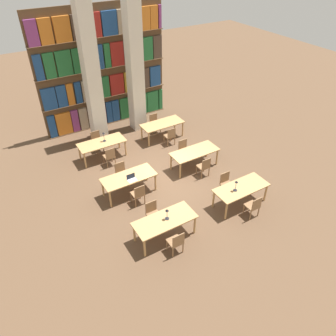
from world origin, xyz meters
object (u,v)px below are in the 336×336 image
Objects in this scene: pillar_left at (91,76)px; reading_table_1 at (241,189)px; desk_lamp_0 at (167,212)px; reading_table_5 at (162,125)px; chair_8 at (110,156)px; reading_table_0 at (165,222)px; reading_table_2 at (129,178)px; laptop at (132,179)px; pillar_center at (135,67)px; chair_2 at (253,206)px; reading_table_4 at (102,144)px; chair_1 at (153,213)px; chair_3 at (226,183)px; chair_5 at (121,173)px; reading_table_3 at (195,153)px; chair_7 at (184,149)px; chair_6 at (204,166)px; chair_4 at (138,194)px; chair_11 at (155,123)px; desk_lamp_1 at (236,184)px; desk_lamp_2 at (104,135)px; chair_0 at (176,242)px; chair_10 at (170,136)px; chair_9 at (97,140)px.

pillar_left reaches higher than reading_table_1.
desk_lamp_0 reaches higher than reading_table_1.
chair_8 is at bearing -164.62° from reading_table_5.
reading_table_2 is (-0.01, 2.52, 0.00)m from reading_table_0.
chair_8 is at bearing 88.53° from laptop.
pillar_center reaches higher than chair_2.
reading_table_0 and reading_table_5 have the same top height.
laptop reaches higher than reading_table_2.
chair_2 is 6.65m from reading_table_4.
pillar_left is 6.63m from chair_1.
chair_3 and chair_5 have the same top height.
desk_lamp_0 is at bearing 13.11° from chair_3.
reading_table_1 and reading_table_3 have the same top height.
chair_2 is 4.09m from chair_7.
chair_7 is 3.44m from reading_table_4.
pillar_center reaches higher than chair_6.
chair_4 is (0.03, 1.10, 0.00)m from chair_1.
laptop is at bearing -90.67° from reading_table_4.
chair_8 is 3.32m from chair_11.
pillar_left is 3.73m from reading_table_5.
desk_lamp_1 reaches higher than reading_table_4.
pillar_center is 14.13× the size of desk_lamp_2.
chair_8 is at bearing -101.22° from pillar_left.
pillar_left is 3.07× the size of reading_table_3.
reading_table_4 is 1.00× the size of reading_table_5.
chair_3 is at bearing -86.33° from chair_6.
reading_table_0 is 6.11× the size of laptop.
reading_table_1 is 1.00× the size of reading_table_4.
pillar_center is at bearing -85.42° from chair_3.
reading_table_0 is at bearing 12.78° from chair_3.
reading_table_0 is 4.51m from chair_8.
reading_table_3 is at bearing -83.96° from pillar_center.
chair_3 is (0.49, -6.12, -2.53)m from pillar_center.
reading_table_4 is at bearing 116.57° from chair_2.
desk_lamp_1 is at bearing -1.06° from desk_lamp_0.
chair_4 is at bearing -130.74° from reading_table_5.
chair_7 is at bearing 53.93° from chair_0.
chair_6 is 4.09m from chair_11.
chair_7 reaches higher than reading_table_0.
chair_3 is (2.49, -6.12, -2.53)m from pillar_left.
reading_table_3 is (2.44, -4.16, -2.33)m from pillar_left.
laptop is 3.81m from chair_10.
laptop is (-2.75, 2.34, -0.24)m from desk_lamp_1.
chair_9 is (0.09, 5.21, 0.00)m from chair_1.
pillar_center is 6.93× the size of chair_3.
chair_8 is (0.06, 4.50, -0.21)m from reading_table_0.
chair_6 and chair_8 have the same top height.
reading_table_0 is at bearing -90.39° from reading_table_4.
desk_lamp_2 is (-2.75, 3.30, 0.58)m from chair_6.
chair_8 is (-2.87, 2.56, 0.00)m from chair_6.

